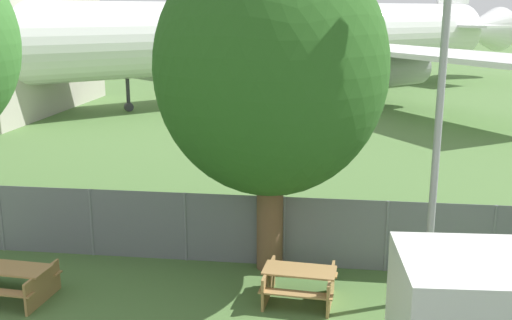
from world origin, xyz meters
TOP-DOWN VIEW (x-y plane):
  - perimeter_fence at (-0.00, 10.22)m, footprint 56.07×0.07m
  - airplane at (-1.98, 41.70)m, footprint 40.58×36.97m
  - picnic_bench_near_cabin at (0.52, 8.34)m, footprint 1.72×1.53m
  - picnic_bench_open_grass at (-6.05, 7.60)m, footprint 2.09×1.55m
  - tree_behind_benches at (-0.34, 10.05)m, footprint 5.50×5.50m
  - light_mast at (3.34, 8.73)m, footprint 0.44×0.44m

SIDE VIEW (x-z plane):
  - picnic_bench_near_cabin at x=0.52m, z-range 0.09..0.85m
  - picnic_bench_open_grass at x=-6.05m, z-range 0.10..0.86m
  - perimeter_fence at x=0.00m, z-range 0.00..1.84m
  - airplane at x=-1.98m, z-range -2.58..11.44m
  - tree_behind_benches at x=-0.34m, z-range 0.98..9.05m
  - light_mast at x=3.34m, z-range 0.88..9.36m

